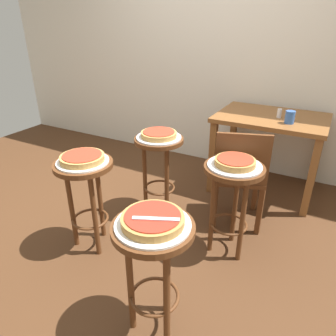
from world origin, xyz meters
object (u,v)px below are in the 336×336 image
(serving_plate_leftside, at_px, (235,166))
(pizza_rear, at_px, (159,134))
(pizza_foreground, at_px, (153,219))
(condiment_shaker, at_px, (279,113))
(serving_plate_foreground, at_px, (153,224))
(pizza_server_knife, at_px, (156,219))
(stool_leftside, at_px, (232,189))
(dining_table, at_px, (270,128))
(stool_rear, at_px, (159,158))
(serving_plate_rear, at_px, (159,137))
(stool_foreground, at_px, (154,254))
(pizza_leftside, at_px, (235,162))
(serving_plate_middle, at_px, (83,162))
(pizza_middle, at_px, (82,158))
(wooden_chair, at_px, (239,175))
(stool_middle, at_px, (86,185))
(cup_near_edge, at_px, (290,117))

(serving_plate_leftside, distance_m, pizza_rear, 0.75)
(pizza_foreground, bearing_deg, condiment_shaker, 83.51)
(serving_plate_foreground, bearing_deg, pizza_server_knife, -33.69)
(stool_leftside, distance_m, dining_table, 1.09)
(stool_rear, distance_m, serving_plate_rear, 0.18)
(stool_foreground, xyz_separation_m, pizza_server_knife, (0.03, -0.02, 0.24))
(pizza_leftside, height_order, pizza_rear, same)
(serving_plate_middle, height_order, pizza_middle, pizza_middle)
(serving_plate_leftside, bearing_deg, pizza_leftside, 90.00)
(stool_rear, distance_m, condiment_shaker, 1.18)
(stool_foreground, height_order, dining_table, dining_table)
(serving_plate_foreground, relative_size, pizza_foreground, 1.21)
(serving_plate_leftside, xyz_separation_m, wooden_chair, (-0.05, 0.36, -0.24))
(serving_plate_middle, relative_size, condiment_shaker, 4.39)
(stool_middle, bearing_deg, dining_table, 58.24)
(pizza_foreground, relative_size, serving_plate_leftside, 0.84)
(pizza_rear, bearing_deg, pizza_leftside, -17.57)
(stool_middle, height_order, cup_near_edge, cup_near_edge)
(serving_plate_rear, distance_m, condiment_shaker, 1.15)
(serving_plate_leftside, bearing_deg, serving_plate_rear, 162.43)
(serving_plate_foreground, xyz_separation_m, dining_table, (0.15, 1.91, -0.06))
(condiment_shaker, bearing_deg, dining_table, 154.26)
(serving_plate_rear, relative_size, pizza_server_knife, 1.70)
(pizza_server_knife, bearing_deg, wooden_chair, 62.69)
(stool_foreground, bearing_deg, pizza_leftside, 80.33)
(serving_plate_rear, distance_m, pizza_server_knife, 1.23)
(pizza_middle, relative_size, dining_table, 0.30)
(stool_foreground, bearing_deg, stool_middle, 154.15)
(pizza_foreground, relative_size, serving_plate_rear, 0.82)
(dining_table, distance_m, cup_near_edge, 0.30)
(serving_plate_leftside, bearing_deg, wooden_chair, 98.40)
(pizza_leftside, relative_size, stool_rear, 0.39)
(serving_plate_foreground, xyz_separation_m, pizza_server_knife, (0.03, -0.02, 0.06))
(serving_plate_foreground, bearing_deg, cup_near_edge, 79.44)
(pizza_middle, distance_m, cup_near_edge, 1.76)
(pizza_foreground, distance_m, stool_rear, 1.21)
(stool_middle, relative_size, pizza_leftside, 2.58)
(dining_table, xyz_separation_m, wooden_chair, (-0.06, -0.73, -0.18))
(pizza_leftside, bearing_deg, stool_rear, 162.43)
(stool_foreground, xyz_separation_m, condiment_shaker, (0.21, 1.88, 0.29))
(serving_plate_rear, bearing_deg, pizza_server_knife, -60.43)
(stool_middle, bearing_deg, serving_plate_foreground, -25.85)
(stool_foreground, xyz_separation_m, serving_plate_rear, (-0.58, 1.05, 0.18))
(serving_plate_rear, bearing_deg, condiment_shaker, 46.35)
(dining_table, bearing_deg, stool_middle, -121.76)
(serving_plate_foreground, relative_size, stool_leftside, 0.53)
(serving_plate_foreground, distance_m, dining_table, 1.91)
(dining_table, height_order, wooden_chair, wooden_chair)
(serving_plate_middle, distance_m, pizza_middle, 0.03)
(stool_middle, bearing_deg, pizza_server_knife, -26.15)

